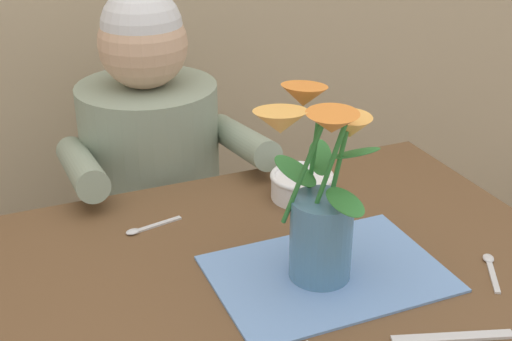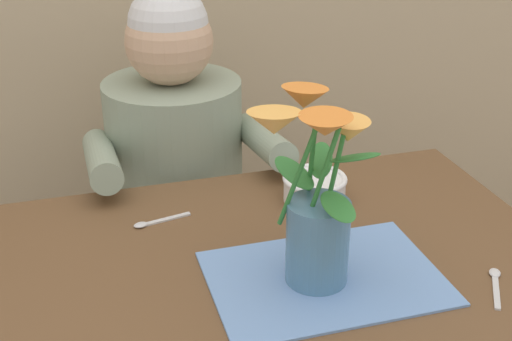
{
  "view_description": "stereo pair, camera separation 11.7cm",
  "coord_description": "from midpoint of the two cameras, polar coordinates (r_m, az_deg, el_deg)",
  "views": [
    {
      "loc": [
        -0.37,
        -0.92,
        1.43
      ],
      "look_at": [
        0.03,
        0.05,
        0.92
      ],
      "focal_mm": 48.27,
      "sensor_mm": 36.0,
      "label": 1
    },
    {
      "loc": [
        -0.26,
        -0.96,
        1.43
      ],
      "look_at": [
        0.03,
        0.05,
        0.92
      ],
      "focal_mm": 48.27,
      "sensor_mm": 36.0,
      "label": 2
    }
  ],
  "objects": [
    {
      "name": "spoon_2",
      "position": [
        1.38,
        -6.12,
        -4.35
      ],
      "size": [
        0.12,
        0.04,
        0.01
      ],
      "color": "silver",
      "rests_on": "dining_table"
    },
    {
      "name": "spoon_3",
      "position": [
        1.29,
        21.76,
        -8.63
      ],
      "size": [
        0.07,
        0.11,
        0.01
      ],
      "color": "silver",
      "rests_on": "dining_table"
    },
    {
      "name": "dining_table",
      "position": [
        1.27,
        1.83,
        -12.54
      ],
      "size": [
        1.2,
        0.8,
        0.74
      ],
      "color": "brown",
      "rests_on": "ground_plane"
    },
    {
      "name": "striped_placemat",
      "position": [
        1.22,
        8.5,
        -8.89
      ],
      "size": [
        0.4,
        0.28,
        0.0
      ],
      "primitive_type": "cube",
      "color": "#6B93D1",
      "rests_on": "dining_table"
    },
    {
      "name": "flower_vase",
      "position": [
        1.13,
        7.91,
        -2.68
      ],
      "size": [
        0.24,
        0.23,
        0.33
      ],
      "color": "teal",
      "rests_on": "dining_table"
    },
    {
      "name": "ceramic_bowl",
      "position": [
        1.45,
        7.18,
        -1.43
      ],
      "size": [
        0.14,
        0.14,
        0.06
      ],
      "color": "white",
      "rests_on": "dining_table"
    },
    {
      "name": "seated_person",
      "position": [
        1.81,
        -4.61,
        -2.9
      ],
      "size": [
        0.45,
        0.47,
        1.14
      ],
      "rotation": [
        0.0,
        0.0,
        -0.05
      ],
      "color": "#4C4C56",
      "rests_on": "ground_plane"
    }
  ]
}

